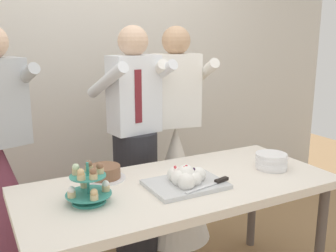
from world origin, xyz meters
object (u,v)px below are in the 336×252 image
person_guest (6,196)px  person_bride (176,167)px  main_cake_tray (186,179)px  dessert_table (180,195)px  round_cake (105,173)px  person_groom (135,155)px  plate_stack (271,161)px  cupcake_stand (88,186)px

person_guest → person_bride: bearing=-1.6°
main_cake_tray → person_guest: (-0.87, 0.82, -0.23)m
dessert_table → person_guest: size_ratio=1.08×
round_cake → person_bride: person_bride is taller
round_cake → person_bride: (0.73, 0.46, -0.23)m
round_cake → person_groom: person_groom is taller
plate_stack → person_guest: bearing=151.2°
cupcake_stand → dessert_table: bearing=1.6°
cupcake_stand → person_groom: 0.89m
cupcake_stand → plate_stack: bearing=-2.3°
person_groom → main_cake_tray: bearing=-90.8°
dessert_table → round_cake: 0.45m
person_guest → person_groom: bearing=-5.0°
dessert_table → cupcake_stand: cupcake_stand is taller
person_bride → person_guest: size_ratio=1.00×
plate_stack → dessert_table: bearing=174.3°
cupcake_stand → person_bride: bearing=39.1°
main_cake_tray → round_cake: size_ratio=1.81×
plate_stack → person_bride: bearing=107.7°
round_cake → person_groom: bearing=48.6°
main_cake_tray → person_bride: person_bride is taller
cupcake_stand → plate_stack: size_ratio=1.15×
cupcake_stand → main_cake_tray: size_ratio=0.53×
round_cake → person_bride: 0.89m
main_cake_tray → cupcake_stand: bearing=175.1°
person_groom → person_bride: (0.36, 0.04, -0.16)m
main_cake_tray → person_groom: (0.01, 0.74, -0.07)m
cupcake_stand → person_groom: (0.55, 0.69, -0.12)m
round_cake → person_guest: (-0.51, 0.50, -0.23)m
cupcake_stand → round_cake: cupcake_stand is taller
plate_stack → round_cake: plate_stack is taller
dessert_table → person_bride: (0.37, 0.72, -0.12)m
round_cake → person_guest: 0.75m
person_guest → plate_stack: bearing=-28.8°
person_groom → person_bride: same height
dessert_table → round_cake: (-0.36, 0.26, 0.11)m
cupcake_stand → person_groom: person_groom is taller
person_bride → cupcake_stand: bearing=-140.9°
cupcake_stand → main_cake_tray: cupcake_stand is taller
dessert_table → plate_stack: (0.62, -0.06, 0.12)m
main_cake_tray → person_guest: size_ratio=0.26×
main_cake_tray → person_bride: size_ratio=0.26×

